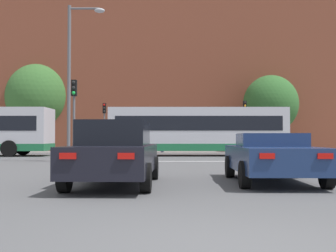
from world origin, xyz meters
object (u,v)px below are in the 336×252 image
bus_crossing_lead (197,130)px  street_lamp_junction (74,67)px  traffic_light_near_left (73,106)px  car_saloon_left (115,153)px  car_roadster_right (272,157)px  traffic_light_far_left (104,119)px  traffic_light_far_right (244,118)px  pedestrian_waiting (162,139)px

bus_crossing_lead → street_lamp_junction: (-6.38, -6.79, 2.92)m
bus_crossing_lead → traffic_light_near_left: (-6.50, -6.35, 1.07)m
car_saloon_left → car_roadster_right: (4.01, 0.63, -0.12)m
traffic_light_far_left → traffic_light_far_right: bearing=-1.1°
car_saloon_left → bus_crossing_lead: 16.93m
car_saloon_left → traffic_light_far_right: (7.31, 22.51, 1.94)m
traffic_light_far_left → traffic_light_far_right: size_ratio=0.96×
car_roadster_right → traffic_light_far_left: (-7.73, 22.09, 1.96)m
traffic_light_far_left → pedestrian_waiting: size_ratio=2.24×
pedestrian_waiting → car_saloon_left: bearing=-142.8°
car_roadster_right → pedestrian_waiting: size_ratio=2.54×
bus_crossing_lead → traffic_light_near_left: bearing=134.3°
traffic_light_near_left → traffic_light_far_left: bearing=91.8°
pedestrian_waiting → traffic_light_near_left: bearing=-159.0°
car_saloon_left → traffic_light_near_left: bearing=109.5°
car_saloon_left → traffic_light_near_left: (-3.33, 10.25, 1.91)m
bus_crossing_lead → traffic_light_far_left: 9.27m
traffic_light_far_left → pedestrian_waiting: traffic_light_far_left is taller
traffic_light_near_left → street_lamp_junction: 1.90m
traffic_light_far_left → street_lamp_junction: size_ratio=0.51×
car_saloon_left → street_lamp_junction: size_ratio=0.62×
traffic_light_far_right → street_lamp_junction: street_lamp_junction is taller
street_lamp_junction → pedestrian_waiting: street_lamp_junction is taller
car_roadster_right → traffic_light_far_right: 22.22m
car_saloon_left → traffic_light_far_left: bearing=100.9°
traffic_light_near_left → pedestrian_waiting: traffic_light_near_left is taller
car_roadster_right → pedestrian_waiting: (-3.18, 22.24, 0.36)m
traffic_light_near_left → street_lamp_junction: (0.13, -0.44, 1.85)m
car_roadster_right → pedestrian_waiting: pedestrian_waiting is taller
street_lamp_junction → car_saloon_left: bearing=-71.9°
car_saloon_left → pedestrian_waiting: 22.88m
street_lamp_junction → pedestrian_waiting: (4.03, 13.05, -3.53)m
bus_crossing_lead → street_lamp_junction: size_ratio=1.48×
car_saloon_left → traffic_light_far_right: 23.75m
street_lamp_junction → pedestrian_waiting: 14.11m
bus_crossing_lead → pedestrian_waiting: (-2.35, 6.26, -0.61)m
traffic_light_far_right → pedestrian_waiting: (-6.48, 0.36, -1.71)m
car_saloon_left → traffic_light_near_left: 10.95m
car_roadster_right → traffic_light_near_left: traffic_light_near_left is taller
bus_crossing_lead → car_saloon_left: bearing=169.2°
traffic_light_far_left → street_lamp_junction: street_lamp_junction is taller
traffic_light_far_right → traffic_light_near_left: size_ratio=1.01×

